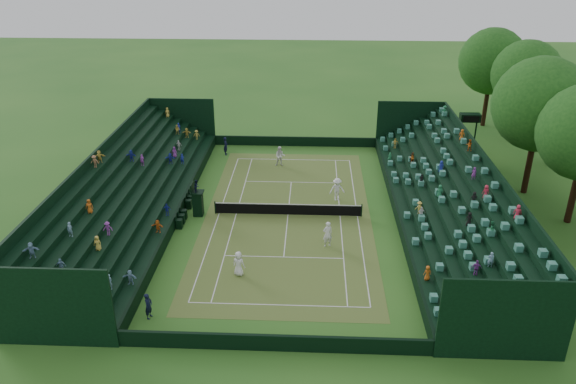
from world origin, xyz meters
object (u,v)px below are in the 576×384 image
(umpire_chair, at_px, (198,200))
(player_near_east, at_px, (328,234))
(tennis_net, at_px, (288,209))
(player_far_west, at_px, (280,156))
(player_near_west, at_px, (239,264))
(player_far_east, at_px, (337,189))

(umpire_chair, height_order, player_near_east, umpire_chair)
(tennis_net, distance_m, umpire_chair, 7.13)
(player_far_west, bearing_deg, player_near_west, -95.44)
(tennis_net, relative_size, umpire_chair, 3.85)
(player_near_west, distance_m, player_near_east, 7.05)
(player_far_west, bearing_deg, player_near_east, -74.95)
(player_far_east, bearing_deg, player_near_east, -108.34)
(player_far_west, bearing_deg, umpire_chair, -119.52)
(player_near_east, relative_size, player_far_west, 1.00)
(player_near_west, height_order, player_near_east, player_near_east)
(tennis_net, distance_m, player_near_west, 9.16)
(tennis_net, bearing_deg, player_near_east, -57.51)
(player_near_east, height_order, player_far_west, player_near_east)
(tennis_net, xyz_separation_m, player_near_east, (3.02, -4.74, 0.45))
(tennis_net, bearing_deg, player_far_west, 96.78)
(player_far_west, bearing_deg, player_far_east, -55.67)
(player_near_west, xyz_separation_m, player_far_east, (6.75, 11.63, 0.13))
(player_far_west, relative_size, player_far_east, 0.99)
(player_near_east, bearing_deg, tennis_net, -77.90)
(tennis_net, xyz_separation_m, player_far_west, (-1.23, 10.30, 0.44))
(tennis_net, bearing_deg, player_near_west, -107.82)
(umpire_chair, bearing_deg, player_near_west, -62.95)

